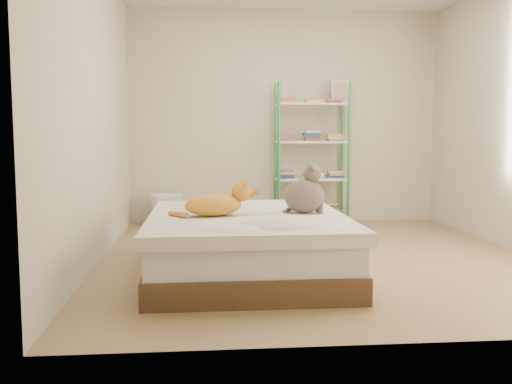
{
  "coord_description": "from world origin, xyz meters",
  "views": [
    {
      "loc": [
        -1.0,
        -4.92,
        1.11
      ],
      "look_at": [
        -0.57,
        -0.25,
        0.62
      ],
      "focal_mm": 40.0,
      "sensor_mm": 36.0,
      "label": 1
    }
  ],
  "objects": [
    {
      "name": "room",
      "position": [
        0.0,
        0.0,
        1.3
      ],
      "size": [
        3.81,
        4.21,
        2.61
      ],
      "color": "#A37C56",
      "rests_on": "ground"
    },
    {
      "name": "bed",
      "position": [
        -0.67,
        -0.55,
        0.24
      ],
      "size": [
        1.5,
        1.88,
        0.48
      ],
      "rotation": [
        0.0,
        0.0,
        0.0
      ],
      "color": "#422A21",
      "rests_on": "ground"
    },
    {
      "name": "orange_cat",
      "position": [
        -0.93,
        -0.62,
        0.58
      ],
      "size": [
        0.58,
        0.4,
        0.21
      ],
      "primitive_type": null,
      "rotation": [
        0.0,
        0.0,
        0.24
      ],
      "color": "orange",
      "rests_on": "bed"
    },
    {
      "name": "grey_cat",
      "position": [
        -0.21,
        -0.53,
        0.67
      ],
      "size": [
        0.35,
        0.3,
        0.39
      ],
      "primitive_type": null,
      "rotation": [
        0.0,
        0.0,
        1.62
      ],
      "color": "gray",
      "rests_on": "bed"
    },
    {
      "name": "shelf_unit",
      "position": [
        0.31,
        1.88,
        0.83
      ],
      "size": [
        0.91,
        0.36,
        1.74
      ],
      "color": "green",
      "rests_on": "ground"
    },
    {
      "name": "cardboard_box",
      "position": [
        0.09,
        0.87,
        0.18
      ],
      "size": [
        0.55,
        0.54,
        0.41
      ],
      "rotation": [
        0.0,
        0.0,
        -0.12
      ],
      "color": "olive",
      "rests_on": "ground"
    },
    {
      "name": "white_bin",
      "position": [
        -1.44,
        1.85,
        0.19
      ],
      "size": [
        0.41,
        0.38,
        0.38
      ],
      "rotation": [
        0.0,
        0.0,
        0.33
      ],
      "color": "white",
      "rests_on": "ground"
    }
  ]
}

